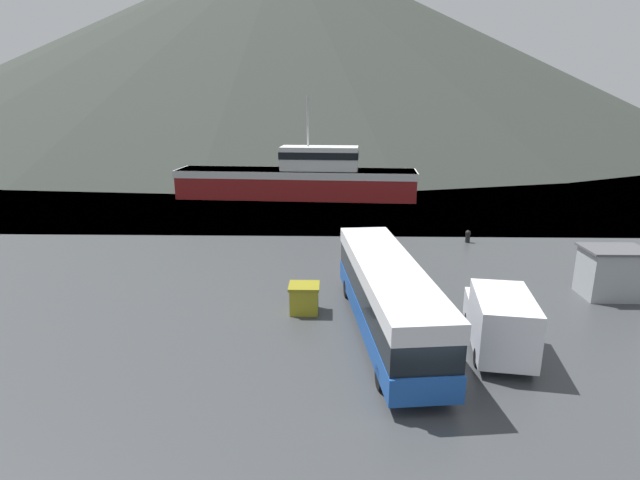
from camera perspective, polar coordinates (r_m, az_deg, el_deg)
The scene contains 9 objects.
ground_plane at distance 18.29m, azimuth 11.26°, elevation -17.89°, with size 400.00×400.00×0.00m, color #383A3D.
water_surface at distance 157.22m, azimuth 2.52°, elevation 11.94°, with size 240.00×240.00×0.00m, color #475B6B.
hill_backdrop at distance 173.65m, azimuth -3.94°, elevation 21.89°, with size 235.08×235.08×58.24m, color #2D332D.
tour_bus at distance 22.14m, azimuth 7.63°, elevation -6.14°, with size 3.88×12.79×3.29m.
delivery_van at distance 21.90m, azimuth 19.85°, elevation -8.60°, with size 2.97×5.78×2.62m.
fishing_boat at distance 53.36m, azimuth -2.33°, elevation 7.12°, with size 25.57×6.38×10.67m.
storage_bin at distance 24.53m, azimuth -1.81°, elevation -6.65°, with size 1.49×1.36×1.41m.
dock_kiosk at distance 30.33m, azimuth 30.37°, elevation -3.21°, with size 3.13×2.32×2.66m.
mooring_bollard at distance 38.01m, azimuth 16.54°, elevation 0.46°, with size 0.39×0.39×0.92m.
Camera 1 is at (-3.04, -15.00, 10.00)m, focal length 28.00 mm.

